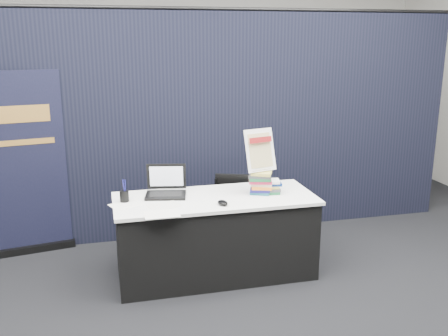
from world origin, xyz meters
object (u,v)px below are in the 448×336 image
book_stack_tall (261,183)px  pullup_banner (28,175)px  book_stack_short (269,186)px  info_sign (260,151)px  stacking_chair (236,212)px  display_table (215,236)px  laptop (165,188)px

book_stack_tall → pullup_banner: size_ratio=0.13×
book_stack_short → pullup_banner: 2.39m
book_stack_tall → book_stack_short: book_stack_tall is taller
book_stack_tall → book_stack_short: (0.08, -0.01, -0.04)m
info_sign → stacking_chair: (-0.13, 0.36, -0.70)m
book_stack_tall → info_sign: size_ratio=0.58×
display_table → pullup_banner: (-1.69, 0.95, 0.44)m
laptop → pullup_banner: size_ratio=0.22×
laptop → info_sign: (0.85, -0.14, 0.33)m
stacking_chair → pullup_banner: bearing=-175.1°
book_stack_tall → book_stack_short: size_ratio=1.16×
laptop → stacking_chair: bearing=27.9°
book_stack_short → laptop: bearing=169.3°
display_table → stacking_chair: 0.49m
stacking_chair → laptop: bearing=-142.8°
display_table → info_sign: 0.88m
display_table → laptop: size_ratio=4.48×
book_stack_tall → stacking_chair: size_ratio=0.29×
display_table → book_stack_short: (0.51, -0.01, 0.44)m
book_stack_short → book_stack_tall: bearing=175.7°
laptop → book_stack_short: (0.94, -0.18, 0.00)m
display_table → pullup_banner: 1.98m
laptop → pullup_banner: (-1.26, 0.78, 0.00)m
laptop → stacking_chair: (0.73, 0.21, -0.37)m
laptop → book_stack_tall: size_ratio=1.74×
info_sign → display_table: bearing=169.5°
display_table → book_stack_tall: book_stack_tall is taller
book_stack_short → info_sign: size_ratio=0.50×
display_table → book_stack_short: bearing=-0.7°
info_sign → laptop: bearing=156.0°
info_sign → book_stack_tall: bearing=-104.7°
display_table → pullup_banner: size_ratio=0.98×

